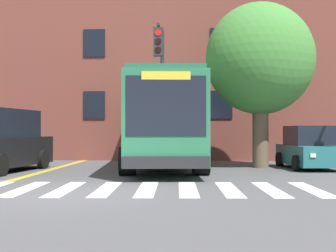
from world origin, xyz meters
TOP-DOWN VIEW (x-y plane):
  - ground_plane at (0.00, 0.00)m, footprint 120.00×120.00m
  - crosswalk at (-0.10, 1.07)m, footprint 13.23×3.69m
  - lane_line_yellow_inner at (-2.39, 15.07)m, footprint 0.12×36.00m
  - lane_line_yellow_outer at (-2.23, 15.07)m, footprint 0.12×36.00m
  - city_bus at (1.93, 8.53)m, footprint 3.71×11.98m
  - car_teal_far_lane at (7.83, 8.00)m, footprint 2.20×3.93m
  - car_navy_behind_bus at (0.90, 17.19)m, footprint 1.98×3.79m
  - traffic_light_overhead at (1.94, 7.33)m, footprint 0.34×3.26m
  - street_tree_curbside_large at (5.97, 8.46)m, footprint 5.10×4.62m
  - building_facade at (-1.79, 16.11)m, footprint 32.10×7.25m

SIDE VIEW (x-z plane):
  - ground_plane at x=0.00m, z-range 0.00..0.00m
  - lane_line_yellow_inner at x=-2.39m, z-range 0.00..0.01m
  - lane_line_yellow_outer at x=-2.23m, z-range 0.00..0.01m
  - crosswalk at x=-0.10m, z-range 0.00..0.01m
  - car_teal_far_lane at x=7.83m, z-range -0.07..1.63m
  - car_navy_behind_bus at x=0.90m, z-range -0.07..1.69m
  - city_bus at x=1.93m, z-range 0.15..3.66m
  - traffic_light_overhead at x=1.94m, z-range 0.95..6.67m
  - street_tree_curbside_large at x=5.97m, z-range 1.05..7.83m
  - building_facade at x=-1.79m, z-range 0.01..11.25m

